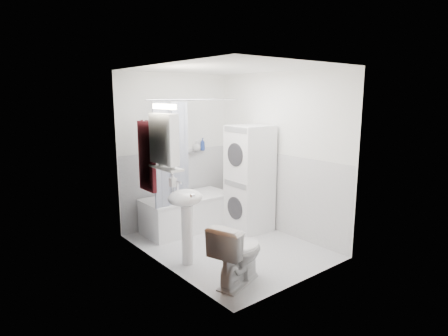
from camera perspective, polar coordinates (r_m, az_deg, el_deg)
floor at (r=5.31m, az=0.62°, el=-11.78°), size 2.60×2.60×0.00m
room_walls at (r=4.94m, az=0.65°, el=4.36°), size 2.60×2.60×2.60m
wainscot at (r=5.33m, az=-1.38°, el=-4.87°), size 1.98×2.58×2.58m
door at (r=4.03m, az=-4.83°, el=-4.22°), size 0.05×2.00×2.00m
bathtub at (r=5.88m, az=-5.62°, el=-6.56°), size 1.38×0.66×0.53m
tub_spout at (r=6.11m, az=-5.85°, el=-0.47°), size 0.04×0.12×0.04m
curtain_rod at (r=5.39m, az=-4.36°, el=10.35°), size 1.56×0.02×0.02m
shower_curtain at (r=5.23m, az=-7.92°, el=2.00°), size 0.55×0.02×1.45m
sink at (r=4.57m, az=-5.83°, el=-6.28°), size 0.44×0.37×1.04m
medicine_cabinet at (r=4.50m, az=-9.13°, el=4.58°), size 0.13×0.50×0.71m
shelf at (r=4.56m, az=-8.83°, el=0.03°), size 0.18×0.54×0.02m
shower_caddy at (r=6.08m, az=-5.46°, el=2.35°), size 0.22×0.06×0.02m
towel at (r=4.85m, az=-11.67°, el=1.95°), size 0.07×0.38×0.91m
washer_dryer at (r=5.72m, az=3.89°, el=-1.62°), size 0.60×0.59×1.62m
toilet at (r=4.22m, az=2.15°, el=-12.81°), size 0.81×0.61×0.71m
soap_pump at (r=4.82m, az=-7.79°, el=-2.38°), size 0.08×0.17×0.08m
shelf_bottle at (r=4.42m, az=-7.87°, el=0.35°), size 0.07×0.18×0.07m
shelf_cup at (r=4.65m, az=-9.60°, el=1.01°), size 0.10×0.09×0.10m
shampoo_a at (r=6.16m, az=-4.19°, el=3.19°), size 0.13×0.17×0.13m
shampoo_b at (r=6.23m, az=-3.28°, el=3.06°), size 0.08×0.21×0.08m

